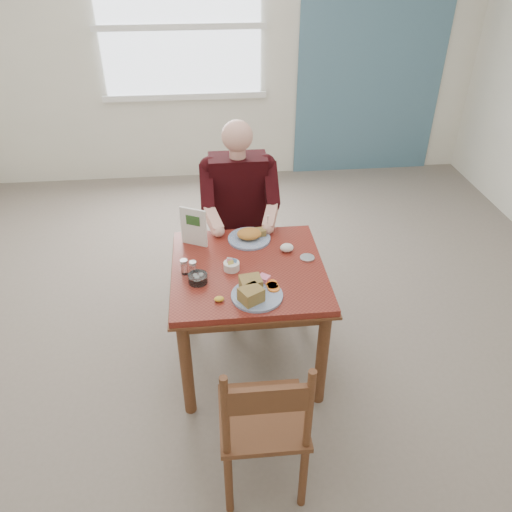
{
  "coord_description": "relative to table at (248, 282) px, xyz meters",
  "views": [
    {
      "loc": [
        -0.2,
        -2.41,
        2.45
      ],
      "look_at": [
        0.05,
        0.0,
        0.83
      ],
      "focal_mm": 35.0,
      "sensor_mm": 36.0,
      "label": 1
    }
  ],
  "objects": [
    {
      "name": "chair_far",
      "position": [
        0.0,
        0.8,
        -0.16
      ],
      "size": [
        0.42,
        0.42,
        0.95
      ],
      "color": "brown",
      "rests_on": "ground"
    },
    {
      "name": "near_plate",
      "position": [
        0.01,
        -0.28,
        0.15
      ],
      "size": [
        0.37,
        0.37,
        0.09
      ],
      "color": "white",
      "rests_on": "table"
    },
    {
      "name": "caddy",
      "position": [
        -0.1,
        -0.01,
        0.14
      ],
      "size": [
        0.12,
        0.12,
        0.07
      ],
      "color": "white",
      "rests_on": "table"
    },
    {
      "name": "diner",
      "position": [
        0.0,
        0.71,
        0.17
      ],
      "size": [
        0.53,
        0.56,
        1.39
      ],
      "color": "tan",
      "rests_on": "chair_far"
    },
    {
      "name": "menu",
      "position": [
        -0.31,
        0.29,
        0.24
      ],
      "size": [
        0.16,
        0.09,
        0.26
      ],
      "color": "white",
      "rests_on": "table"
    },
    {
      "name": "far_plate",
      "position": [
        0.04,
        0.31,
        0.14
      ],
      "size": [
        0.31,
        0.31,
        0.07
      ],
      "color": "white",
      "rests_on": "table"
    },
    {
      "name": "lemon_wedge",
      "position": [
        -0.18,
        -0.3,
        0.13
      ],
      "size": [
        0.06,
        0.05,
        0.03
      ],
      "primitive_type": "ellipsoid",
      "rotation": [
        0.0,
        0.0,
        0.31
      ],
      "color": "yellow",
      "rests_on": "table"
    },
    {
      "name": "accent_panel",
      "position": [
        1.6,
        2.98,
        0.76
      ],
      "size": [
        1.6,
        0.02,
        2.8
      ],
      "primitive_type": "cube",
      "color": "slate",
      "rests_on": "ground"
    },
    {
      "name": "table",
      "position": [
        0.0,
        0.0,
        0.0
      ],
      "size": [
        0.92,
        0.92,
        0.75
      ],
      "color": "maroon",
      "rests_on": "ground"
    },
    {
      "name": "wall_back",
      "position": [
        0.0,
        3.0,
        0.76
      ],
      "size": [
        5.5,
        0.0,
        5.5
      ],
      "primitive_type": "plane",
      "rotation": [
        1.57,
        0.0,
        0.0
      ],
      "color": "white",
      "rests_on": "ground"
    },
    {
      "name": "shakers",
      "position": [
        -0.35,
        -0.04,
        0.16
      ],
      "size": [
        0.11,
        0.08,
        0.1
      ],
      "color": "white",
      "rests_on": "table"
    },
    {
      "name": "creamer",
      "position": [
        -0.3,
        -0.12,
        0.14
      ],
      "size": [
        0.14,
        0.14,
        0.05
      ],
      "color": "white",
      "rests_on": "table"
    },
    {
      "name": "floor",
      "position": [
        0.0,
        0.0,
        -0.64
      ],
      "size": [
        6.0,
        6.0,
        0.0
      ],
      "primitive_type": "plane",
      "color": "#71665B",
      "rests_on": "ground"
    },
    {
      "name": "chair_near",
      "position": [
        -0.01,
        -0.9,
        -0.16
      ],
      "size": [
        0.42,
        0.42,
        0.95
      ],
      "color": "brown",
      "rests_on": "ground"
    },
    {
      "name": "napkin",
      "position": [
        0.25,
        0.15,
        0.14
      ],
      "size": [
        0.1,
        0.09,
        0.05
      ],
      "primitive_type": "ellipsoid",
      "rotation": [
        0.0,
        0.0,
        -0.24
      ],
      "color": "white",
      "rests_on": "table"
    },
    {
      "name": "metal_dish",
      "position": [
        0.36,
        0.05,
        0.12
      ],
      "size": [
        0.1,
        0.1,
        0.01
      ],
      "primitive_type": "cylinder",
      "rotation": [
        0.0,
        0.0,
        0.21
      ],
      "color": "silver",
      "rests_on": "table"
    },
    {
      "name": "window",
      "position": [
        -0.4,
        2.97,
        0.96
      ],
      "size": [
        1.72,
        0.04,
        1.42
      ],
      "color": "white",
      "rests_on": "wall_back"
    }
  ]
}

